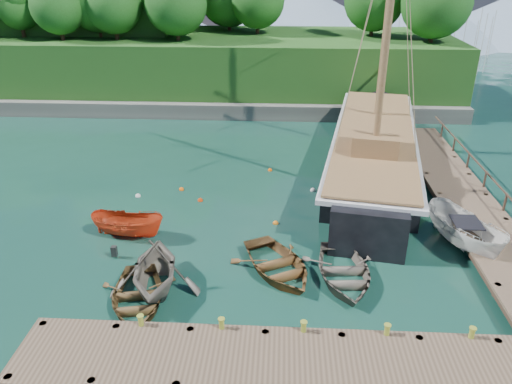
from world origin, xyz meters
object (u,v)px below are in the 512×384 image
Objects in this scene: rowboat_3 at (343,279)px; motorboat_orange at (129,236)px; cabin_boat_white at (462,248)px; rowboat_0 at (138,304)px; rowboat_2 at (277,272)px; rowboat_1 at (157,289)px; schooner at (373,155)px.

rowboat_3 is 11.02m from motorboat_orange.
cabin_boat_white is (6.10, 2.97, 0.00)m from rowboat_3.
rowboat_0 is 0.87× the size of cabin_boat_white.
rowboat_2 is at bearing 167.30° from rowboat_3.
rowboat_3 is (8.11, 1.16, 0.00)m from rowboat_1.
rowboat_3 reaches higher than rowboat_2.
rowboat_3 is (2.92, -0.39, 0.00)m from rowboat_2.
schooner is at bearing 34.85° from rowboat_2.
cabin_boat_white is 9.93m from schooner.
rowboat_2 is 0.92× the size of cabin_boat_white.
rowboat_0 is at bearing -118.80° from schooner.
schooner is at bearing 39.24° from rowboat_0.
schooner is (-2.98, 9.40, 1.16)m from cabin_boat_white.
schooner is (11.76, 14.60, 1.16)m from rowboat_0.
schooner is (6.04, 11.98, 1.16)m from rowboat_2.
rowboat_2 is at bearing 174.97° from cabin_boat_white.
rowboat_0 is 15.63m from cabin_boat_white.
rowboat_1 is 0.95× the size of rowboat_2.
rowboat_0 is at bearing -170.63° from rowboat_3.
cabin_boat_white is at bearing -12.44° from rowboat_2.
rowboat_1 is 0.16× the size of schooner.
rowboat_2 is 13.47m from schooner.
rowboat_2 is 0.99× the size of rowboat_3.
schooner reaches higher than rowboat_1.
rowboat_0 is at bearing -152.50° from motorboat_orange.
schooner reaches higher than rowboat_0.
rowboat_1 reaches higher than cabin_boat_white.
schooner reaches higher than rowboat_2.
rowboat_3 is at bearing -36.05° from rowboat_2.
cabin_boat_white is at bearing -62.37° from schooner.
motorboat_orange reaches higher than rowboat_0.
cabin_boat_white is (9.02, 2.58, 0.00)m from rowboat_2.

